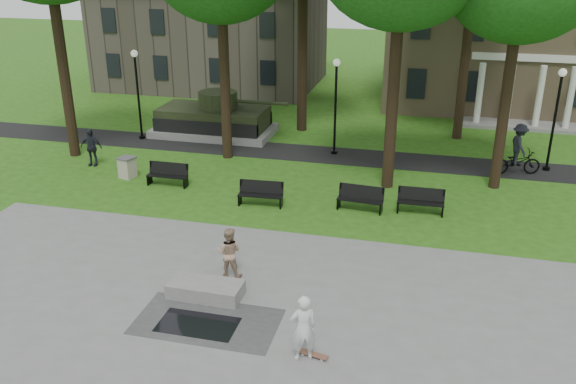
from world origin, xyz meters
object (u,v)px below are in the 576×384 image
concrete_block (206,289)px  park_bench_0 (168,174)px  friend_watching (229,252)px  skateboarder (303,328)px  cyclist (518,154)px  trash_bin (127,167)px

concrete_block → park_bench_0: 9.47m
friend_watching → park_bench_0: (-5.16, 6.82, -0.33)m
skateboarder → friend_watching: bearing=-73.7°
cyclist → park_bench_0: 15.66m
skateboarder → park_bench_0: (-8.31, 10.33, -0.42)m
park_bench_0 → trash_bin: bearing=169.2°
friend_watching → cyclist: (9.65, 11.90, 0.11)m
concrete_block → friend_watching: friend_watching is taller
concrete_block → trash_bin: bearing=129.4°
friend_watching → concrete_block: bearing=73.9°
skateboarder → trash_bin: bearing=-71.3°
friend_watching → park_bench_0: 8.56m
friend_watching → cyclist: size_ratio=0.70×
skateboarder → cyclist: (6.50, 15.40, 0.02)m
concrete_block → skateboarder: skateboarder is taller
cyclist → trash_bin: 17.61m
friend_watching → trash_bin: (-7.32, 7.23, -0.36)m
concrete_block → park_bench_0: size_ratio=1.22×
concrete_block → friend_watching: size_ratio=1.33×
cyclist → trash_bin: size_ratio=2.46×
park_bench_0 → trash_bin: (-2.16, 0.41, -0.04)m
park_bench_0 → concrete_block: bearing=-59.1°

